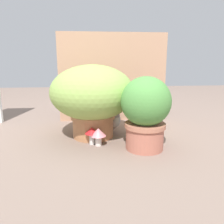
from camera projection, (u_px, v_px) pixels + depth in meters
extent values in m
plane|color=#796459|center=(103.00, 140.00, 1.44)|extent=(6.00, 6.00, 0.00)
cube|color=tan|center=(113.00, 78.00, 1.86)|extent=(0.91, 0.03, 0.74)
cylinder|color=#AD7249|center=(93.00, 125.00, 1.50)|extent=(0.28, 0.28, 0.15)
cylinder|color=#AC714A|center=(93.00, 116.00, 1.49)|extent=(0.30, 0.30, 0.02)
ellipsoid|color=#8BAD51|center=(92.00, 92.00, 1.45)|extent=(0.55, 0.55, 0.36)
cylinder|color=#B16551|center=(145.00, 136.00, 1.29)|extent=(0.22, 0.22, 0.16)
cylinder|color=#B06B52|center=(145.00, 125.00, 1.28)|extent=(0.24, 0.24, 0.02)
ellipsoid|color=#4F8E41|center=(146.00, 101.00, 1.25)|extent=(0.29, 0.29, 0.28)
ellipsoid|color=slate|center=(103.00, 117.00, 1.60)|extent=(0.31, 0.29, 0.22)
ellipsoid|color=#ABA59C|center=(115.00, 120.00, 1.55)|extent=(0.12, 0.12, 0.11)
sphere|color=slate|center=(117.00, 103.00, 1.52)|extent=(0.15, 0.15, 0.11)
cone|color=slate|center=(119.00, 93.00, 1.53)|extent=(0.05, 0.05, 0.04)
cone|color=slate|center=(115.00, 95.00, 1.48)|extent=(0.05, 0.05, 0.04)
cylinder|color=slate|center=(94.00, 125.00, 1.71)|extent=(0.17, 0.14, 0.07)
cylinder|color=silver|center=(92.00, 139.00, 1.37)|extent=(0.03, 0.03, 0.07)
cone|color=red|center=(92.00, 130.00, 1.36)|extent=(0.09, 0.09, 0.04)
cylinder|color=silver|center=(98.00, 141.00, 1.35)|extent=(0.04, 0.04, 0.06)
cone|color=pink|center=(98.00, 132.00, 1.34)|extent=(0.09, 0.09, 0.05)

